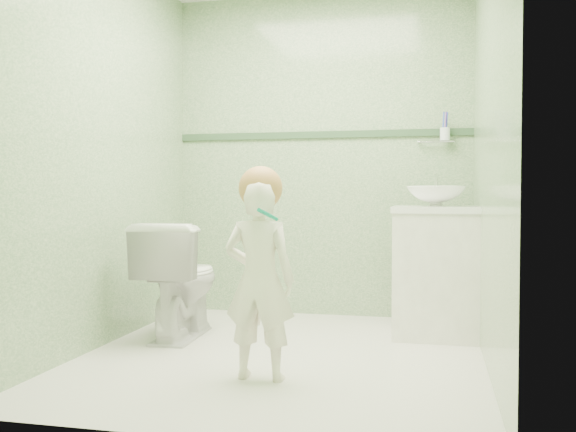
# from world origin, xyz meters

# --- Properties ---
(ground) EXTENTS (2.50, 2.50, 0.00)m
(ground) POSITION_xyz_m (0.00, 0.00, 0.00)
(ground) COLOR silver
(ground) RESTS_ON ground
(room_shell) EXTENTS (2.50, 2.54, 2.40)m
(room_shell) POSITION_xyz_m (0.00, 0.00, 1.20)
(room_shell) COLOR gray
(room_shell) RESTS_ON ground
(trim_stripe) EXTENTS (2.20, 0.02, 0.05)m
(trim_stripe) POSITION_xyz_m (0.00, 1.24, 1.35)
(trim_stripe) COLOR #324F33
(trim_stripe) RESTS_ON room_shell
(vanity) EXTENTS (0.52, 0.50, 0.80)m
(vanity) POSITION_xyz_m (0.84, 0.70, 0.40)
(vanity) COLOR silver
(vanity) RESTS_ON ground
(counter) EXTENTS (0.54, 0.52, 0.04)m
(counter) POSITION_xyz_m (0.84, 0.70, 0.81)
(counter) COLOR white
(counter) RESTS_ON vanity
(basin) EXTENTS (0.37, 0.37, 0.13)m
(basin) POSITION_xyz_m (0.84, 0.70, 0.89)
(basin) COLOR white
(basin) RESTS_ON counter
(faucet) EXTENTS (0.03, 0.13, 0.18)m
(faucet) POSITION_xyz_m (0.84, 0.89, 0.97)
(faucet) COLOR silver
(faucet) RESTS_ON counter
(cup_holder) EXTENTS (0.26, 0.07, 0.21)m
(cup_holder) POSITION_xyz_m (0.89, 1.18, 1.33)
(cup_holder) COLOR silver
(cup_holder) RESTS_ON room_shell
(toilet) EXTENTS (0.44, 0.74, 0.73)m
(toilet) POSITION_xyz_m (-0.74, 0.31, 0.37)
(toilet) COLOR white
(toilet) RESTS_ON ground
(toddler) EXTENTS (0.36, 0.24, 0.97)m
(toddler) POSITION_xyz_m (-0.00, -0.46, 0.49)
(toddler) COLOR white
(toddler) RESTS_ON ground
(hair_cap) EXTENTS (0.22, 0.22, 0.22)m
(hair_cap) POSITION_xyz_m (-0.00, -0.44, 0.94)
(hair_cap) COLOR #BC8044
(hair_cap) RESTS_ON toddler
(teal_toothbrush) EXTENTS (0.11, 0.13, 0.08)m
(teal_toothbrush) POSITION_xyz_m (0.07, -0.59, 0.82)
(teal_toothbrush) COLOR #008669
(teal_toothbrush) RESTS_ON toddler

